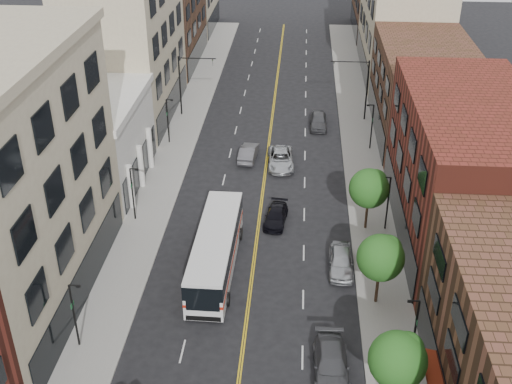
% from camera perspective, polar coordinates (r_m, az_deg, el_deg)
% --- Properties ---
extents(sidewalk_left, '(4.00, 110.00, 0.15)m').
position_cam_1_polar(sidewalk_left, '(67.16, -7.67, 2.54)').
color(sidewalk_left, gray).
rests_on(sidewalk_left, ground).
extents(sidewalk_right, '(4.00, 110.00, 0.15)m').
position_cam_1_polar(sidewalk_right, '(66.21, 9.56, 1.96)').
color(sidewalk_right, gray).
rests_on(sidewalk_right, ground).
extents(bldg_l_white, '(10.00, 14.00, 8.00)m').
position_cam_1_polar(bldg_l_white, '(63.80, -14.78, 4.19)').
color(bldg_l_white, silver).
rests_on(bldg_l_white, ground).
extents(bldg_l_far_a, '(10.00, 20.00, 18.00)m').
position_cam_1_polar(bldg_l_far_a, '(77.27, -11.50, 13.01)').
color(bldg_l_far_a, tan).
rests_on(bldg_l_far_a, ground).
extents(bldg_l_far_b, '(10.00, 20.00, 15.00)m').
position_cam_1_polar(bldg_l_far_b, '(96.41, -8.40, 15.63)').
color(bldg_l_far_b, '#503320').
rests_on(bldg_l_far_b, ground).
extents(bldg_r_mid, '(10.00, 22.00, 12.00)m').
position_cam_1_polar(bldg_r_mid, '(55.12, 18.17, 1.80)').
color(bldg_r_mid, '#5B2218').
rests_on(bldg_r_mid, ground).
extents(bldg_r_far_a, '(10.00, 20.00, 10.00)m').
position_cam_1_polar(bldg_r_far_a, '(74.31, 14.74, 8.69)').
color(bldg_r_far_a, '#503320').
rests_on(bldg_r_far_a, ground).
extents(bldg_r_far_b, '(10.00, 22.00, 14.00)m').
position_cam_1_polar(bldg_r_far_b, '(93.49, 12.89, 14.46)').
color(bldg_r_far_b, tan).
rests_on(bldg_r_far_b, ground).
extents(bldg_r_far_c, '(10.00, 18.00, 11.00)m').
position_cam_1_polar(bldg_r_far_c, '(113.10, 11.50, 16.39)').
color(bldg_r_far_c, '#503320').
rests_on(bldg_r_far_c, ground).
extents(tree_r_1, '(3.40, 3.40, 5.59)m').
position_cam_1_polar(tree_r_1, '(38.56, 12.61, -14.22)').
color(tree_r_1, black).
rests_on(tree_r_1, sidewalk_right).
extents(tree_r_2, '(3.40, 3.40, 5.59)m').
position_cam_1_polar(tree_r_2, '(46.23, 11.12, -5.63)').
color(tree_r_2, black).
rests_on(tree_r_2, sidewalk_right).
extents(tree_r_3, '(3.40, 3.40, 5.59)m').
position_cam_1_polar(tree_r_3, '(54.66, 10.11, 0.43)').
color(tree_r_3, black).
rests_on(tree_r_3, sidewalk_right).
extents(lamp_l_1, '(0.81, 0.55, 5.05)m').
position_cam_1_polar(lamp_l_1, '(44.07, -15.85, -10.21)').
color(lamp_l_1, black).
rests_on(lamp_l_1, sidewalk_left).
extents(lamp_l_2, '(0.81, 0.55, 5.05)m').
position_cam_1_polar(lamp_l_2, '(56.61, -10.89, 0.09)').
color(lamp_l_2, black).
rests_on(lamp_l_2, sidewalk_left).
extents(lamp_l_3, '(0.81, 0.55, 5.05)m').
position_cam_1_polar(lamp_l_3, '(70.56, -7.83, 6.50)').
color(lamp_l_3, black).
rests_on(lamp_l_3, sidewalk_left).
extents(lamp_r_1, '(0.81, 0.55, 5.05)m').
position_cam_1_polar(lamp_r_1, '(42.46, 13.92, -11.67)').
color(lamp_r_1, black).
rests_on(lamp_r_1, sidewalk_right).
extents(lamp_r_2, '(0.81, 0.55, 5.05)m').
position_cam_1_polar(lamp_r_2, '(55.36, 11.62, -0.71)').
color(lamp_r_2, black).
rests_on(lamp_r_2, sidewalk_right).
extents(lamp_r_3, '(0.81, 0.55, 5.05)m').
position_cam_1_polar(lamp_r_3, '(69.56, 10.24, 5.95)').
color(lamp_r_3, black).
rests_on(lamp_r_3, sidewalk_right).
extents(signal_mast_left, '(4.49, 0.18, 7.20)m').
position_cam_1_polar(signal_mast_left, '(77.14, -6.27, 9.98)').
color(signal_mast_left, black).
rests_on(signal_mast_left, sidewalk_left).
extents(signal_mast_right, '(4.49, 0.18, 7.20)m').
position_cam_1_polar(signal_mast_right, '(76.28, 9.32, 9.54)').
color(signal_mast_right, black).
rests_on(signal_mast_right, sidewalk_right).
extents(city_bus, '(3.29, 13.09, 3.35)m').
position_cam_1_polar(city_bus, '(50.07, -3.60, -5.04)').
color(city_bus, silver).
rests_on(city_bus, ground).
extents(car_parked_mid, '(2.37, 5.56, 1.60)m').
position_cam_1_polar(car_parked_mid, '(42.33, 6.70, -14.99)').
color(car_parked_mid, '#46474B').
rests_on(car_parked_mid, ground).
extents(car_parked_far, '(2.04, 4.84, 1.63)m').
position_cam_1_polar(car_parked_far, '(50.97, 7.58, -6.13)').
color(car_parked_far, '#A8ABB0').
rests_on(car_parked_far, ground).
extents(car_lane_behind, '(2.01, 4.79, 1.54)m').
position_cam_1_polar(car_lane_behind, '(67.27, -0.67, 3.53)').
color(car_lane_behind, '#505055').
rests_on(car_lane_behind, ground).
extents(car_lane_a, '(2.26, 4.58, 1.28)m').
position_cam_1_polar(car_lane_a, '(56.47, 1.79, -2.16)').
color(car_lane_a, black).
rests_on(car_lane_a, ground).
extents(car_lane_b, '(2.97, 5.81, 1.57)m').
position_cam_1_polar(car_lane_b, '(65.97, 2.21, 2.97)').
color(car_lane_b, '#B8BCC1').
rests_on(car_lane_b, ground).
extents(car_lane_c, '(1.98, 4.82, 1.63)m').
position_cam_1_polar(car_lane_c, '(75.13, 5.58, 6.33)').
color(car_lane_c, '#48484C').
rests_on(car_lane_c, ground).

